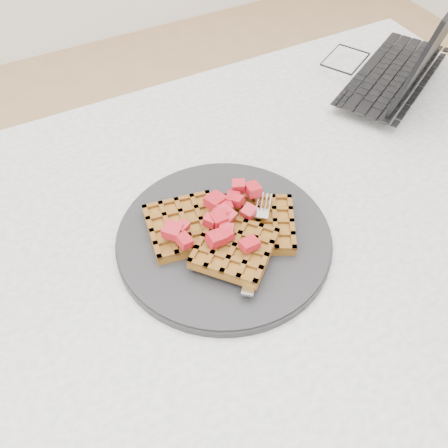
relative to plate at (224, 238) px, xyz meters
name	(u,v)px	position (x,y,z in m)	size (l,w,h in m)	color
ground	(241,408)	(0.06, 0.02, -0.76)	(4.00, 4.00, 0.00)	tan
table	(251,265)	(0.06, 0.02, -0.12)	(1.20, 0.80, 0.75)	silver
plate	(224,238)	(0.00, 0.00, 0.00)	(0.31, 0.31, 0.02)	black
waffles	(225,232)	(0.00, 0.00, 0.02)	(0.22, 0.20, 0.03)	brown
strawberry_pile	(224,217)	(0.00, 0.00, 0.05)	(0.15, 0.15, 0.02)	maroon
fork	(258,240)	(0.03, -0.04, 0.02)	(0.02, 0.18, 0.02)	silver
laptop	(384,65)	(0.47, 0.22, 0.03)	(0.37, 0.35, 0.21)	black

